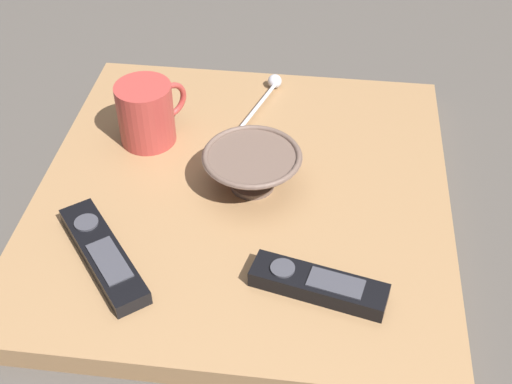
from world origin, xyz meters
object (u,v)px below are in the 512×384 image
object	(u,v)px
coffee_mug	(147,113)
tv_remote_far	(103,254)
cereal_bowl	(252,167)
tv_remote_near	(318,285)
teaspoon	(270,87)

from	to	relation	value
coffee_mug	tv_remote_far	size ratio (longest dim) A/B	0.58
cereal_bowl	tv_remote_near	distance (m)	0.21
tv_remote_near	coffee_mug	bearing A→B (deg)	-44.63
tv_remote_near	tv_remote_far	bearing A→B (deg)	-3.73
tv_remote_near	cereal_bowl	bearing A→B (deg)	-60.36
cereal_bowl	tv_remote_near	world-z (taller)	cereal_bowl
cereal_bowl	tv_remote_near	size ratio (longest dim) A/B	0.81
cereal_bowl	tv_remote_far	size ratio (longest dim) A/B	0.78
cereal_bowl	coffee_mug	size ratio (longest dim) A/B	1.34
cereal_bowl	teaspoon	world-z (taller)	cereal_bowl
cereal_bowl	teaspoon	size ratio (longest dim) A/B	0.93
teaspoon	tv_remote_near	xyz separation A→B (m)	(-0.10, 0.41, -0.00)
cereal_bowl	tv_remote_near	xyz separation A→B (m)	(-0.10, 0.18, -0.02)
coffee_mug	tv_remote_near	bearing A→B (deg)	135.37
cereal_bowl	tv_remote_far	xyz separation A→B (m)	(0.17, 0.16, -0.02)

